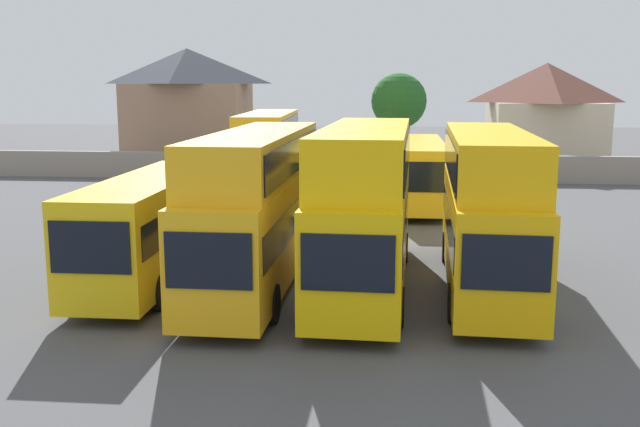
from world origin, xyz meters
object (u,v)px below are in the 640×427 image
Objects in this scene: bus_4 at (487,201)px; bus_7 at (418,169)px; tree_left_of_lot at (399,101)px; bus_1 at (153,222)px; bus_2 at (258,200)px; bus_3 at (365,199)px; bus_5 at (268,153)px; bus_6 at (359,171)px; house_terrace_centre at (545,115)px; house_terrace_left at (188,106)px.

bus_4 is 15.75m from bus_7.
bus_7 is 12.73m from tree_left_of_lot.
bus_1 is 0.86× the size of bus_2.
bus_3 reaches higher than bus_5.
bus_1 is 0.88× the size of bus_3.
bus_4 is 28.15m from tree_left_of_lot.
bus_6 is at bearing 171.38° from bus_2.
bus_2 is 1.05× the size of bus_4.
tree_left_of_lot reaches higher than bus_5.
bus_7 is at bearing -85.27° from tree_left_of_lot.
bus_3 reaches higher than bus_2.
house_terrace_centre is at bearing 29.74° from tree_left_of_lot.
house_terrace_left reaches higher than bus_1.
tree_left_of_lot is (-11.16, -6.38, 1.14)m from house_terrace_centre.
bus_3 is 1.03× the size of bus_4.
house_terrace_left is 17.75m from tree_left_of_lot.
house_terrace_centre is (10.15, 18.65, 2.11)m from bus_7.
tree_left_of_lot is (4.61, 28.25, 2.42)m from bus_2.
house_terrace_left reaches higher than bus_2.
house_terrace_left is (-15.51, 34.35, 1.78)m from bus_3.
bus_3 is at bearing 88.25° from bus_1.
bus_7 is (3.13, 0.61, 0.05)m from bus_6.
tree_left_of_lot is (8.15, 28.12, 3.24)m from bus_1.
bus_2 is at bearing 5.71° from bus_5.
bus_7 is 1.17× the size of house_terrace_left.
bus_6 is at bearing 77.85° from bus_5.
bus_1 is 16.09m from bus_5.
bus_7 is at bearing 149.50° from bus_1.
bus_6 is at bearing -174.66° from bus_3.
bus_3 is (6.99, -0.16, 0.93)m from bus_1.
bus_5 is (-9.76, 15.83, -0.05)m from bus_4.
house_terrace_centre is at bearing 168.45° from bus_4.
bus_4 is 1.58× the size of tree_left_of_lot.
house_terrace_left is (-14.55, 18.95, 2.76)m from bus_6.
bus_2 is at bearing -19.50° from bus_7.
bus_3 is at bearing 8.17° from bus_6.
bus_3 is at bearing 17.12° from bus_5.
bus_6 is (6.03, 15.24, -0.05)m from bus_1.
bus_4 reaches higher than bus_1.
bus_3 is at bearing -92.34° from tree_left_of_lot.
bus_1 is at bearing -106.17° from tree_left_of_lot.
bus_5 is 1.54× the size of tree_left_of_lot.
bus_4 is 1.00× the size of bus_7.
bus_1 is at bearing -76.01° from house_terrace_left.
bus_1 is 39.59m from house_terrace_centre.
house_terrace_left is at bearing -160.03° from bus_2.
bus_3 is 1.03× the size of bus_7.
bus_1 is 35.34m from house_terrace_left.
bus_1 is 1.21× the size of house_terrace_centre.
house_terrace_centre is (12.32, 34.66, 1.18)m from bus_3.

